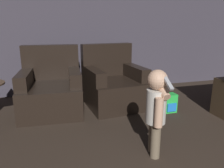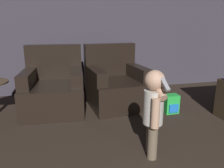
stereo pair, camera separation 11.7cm
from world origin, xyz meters
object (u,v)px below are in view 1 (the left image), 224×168
at_px(armchair_left, 52,90).
at_px(armchair_right, 114,85).
at_px(person_toddler, 157,107).
at_px(toy_backpack, 169,103).

bearing_deg(armchair_left, armchair_right, 4.50).
distance_m(armchair_right, person_toddler, 1.49).
xyz_separation_m(armchair_left, armchair_right, (0.96, -0.00, 0.00)).
xyz_separation_m(armchair_right, person_toddler, (-0.03, -1.48, 0.19)).
relative_size(armchair_left, person_toddler, 1.11).
bearing_deg(armchair_right, armchair_left, 174.62).
relative_size(armchair_right, person_toddler, 1.12).
xyz_separation_m(armchair_right, toy_backpack, (0.69, -0.54, -0.19)).
distance_m(armchair_right, toy_backpack, 0.90).
bearing_deg(armchair_right, person_toddler, -96.37).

